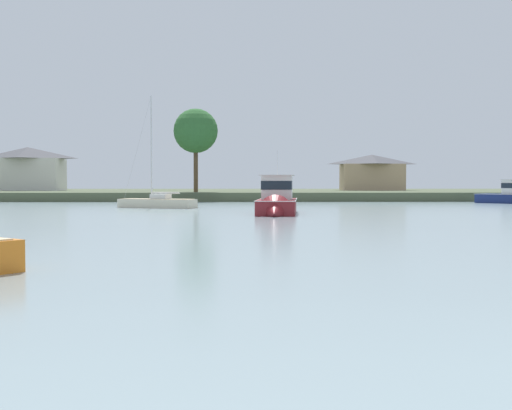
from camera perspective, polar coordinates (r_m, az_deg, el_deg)
far_shore_bank at (r=110.87m, az=2.48°, el=1.00°), size 195.01×50.89×1.21m
cruiser_maroon at (r=52.72m, az=1.85°, el=0.06°), size 4.08×10.98×6.35m
sailboat_cream at (r=66.08m, az=-8.71°, el=-0.04°), size 8.23×4.92×11.99m
shore_tree_left_mid at (r=91.81m, az=-5.35°, el=6.51°), size 6.25×6.25×11.75m
cottage_eastern at (r=111.74m, az=10.20°, el=2.89°), size 10.99×6.75×6.07m
cottage_near_water at (r=115.02m, az=-19.50°, el=3.09°), size 12.07×7.37×7.27m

